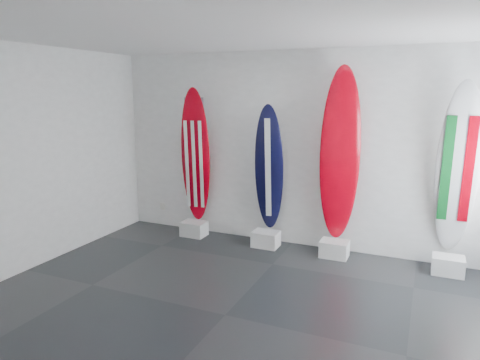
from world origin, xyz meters
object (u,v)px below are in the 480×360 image
at_px(surfboard_swiss, 340,155).
at_px(surfboard_italy, 457,170).
at_px(surfboard_usa, 195,156).
at_px(surfboard_navy, 269,169).

relative_size(surfboard_swiss, surfboard_italy, 1.08).
relative_size(surfboard_usa, surfboard_swiss, 0.88).
distance_m(surfboard_usa, surfboard_swiss, 2.37).
xyz_separation_m(surfboard_navy, surfboard_swiss, (1.07, 0.00, 0.27)).
height_order(surfboard_navy, surfboard_italy, surfboard_italy).
xyz_separation_m(surfboard_swiss, surfboard_italy, (1.51, 0.00, -0.11)).
height_order(surfboard_usa, surfboard_italy, surfboard_italy).
xyz_separation_m(surfboard_navy, surfboard_italy, (2.58, 0.00, 0.17)).
bearing_deg(surfboard_usa, surfboard_navy, -6.74).
xyz_separation_m(surfboard_usa, surfboard_swiss, (2.36, 0.00, 0.15)).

